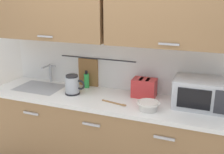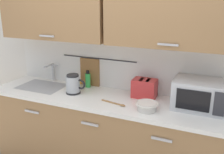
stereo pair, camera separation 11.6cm
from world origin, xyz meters
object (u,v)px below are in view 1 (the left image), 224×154
dish_soap_bottle (87,80)px  mixing_bowl (148,105)px  toaster (144,88)px  wooden_spoon (117,104)px  microwave (199,93)px  electric_kettle (73,85)px  mug_near_sink (74,83)px

dish_soap_bottle → mixing_bowl: dish_soap_bottle is taller
toaster → wooden_spoon: toaster is taller
microwave → electric_kettle: size_ratio=2.03×
electric_kettle → toaster: bearing=14.8°
toaster → electric_kettle: bearing=-165.2°
microwave → mug_near_sink: size_ratio=3.83×
microwave → dish_soap_bottle: size_ratio=2.35×
microwave → electric_kettle: 1.27m
electric_kettle → toaster: 0.75m
toaster → wooden_spoon: size_ratio=0.93×
electric_kettle → wooden_spoon: bearing=-10.1°
mug_near_sink → wooden_spoon: bearing=-24.6°
microwave → dish_soap_bottle: (-1.22, 0.11, -0.05)m
wooden_spoon → toaster: bearing=56.0°
microwave → mug_near_sink: microwave is taller
electric_kettle → toaster: size_ratio=0.89×
dish_soap_bottle → mixing_bowl: 0.87m
dish_soap_bottle → toaster: dish_soap_bottle is taller
microwave → toaster: (-0.54, 0.06, -0.04)m
microwave → toaster: size_ratio=1.80×
mug_near_sink → wooden_spoon: size_ratio=0.44×
microwave → dish_soap_bottle: microwave is taller
electric_kettle → toaster: (0.73, 0.19, -0.01)m
mug_near_sink → wooden_spoon: mug_near_sink is taller
dish_soap_bottle → mixing_bowl: bearing=-23.7°
mixing_bowl → wooden_spoon: size_ratio=0.78×
electric_kettle → dish_soap_bottle: 0.24m
mug_near_sink → mixing_bowl: mug_near_sink is taller
microwave → mixing_bowl: microwave is taller
dish_soap_bottle → toaster: bearing=-3.6°
mixing_bowl → electric_kettle: bearing=172.3°
wooden_spoon → mixing_bowl: bearing=-3.6°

